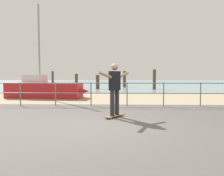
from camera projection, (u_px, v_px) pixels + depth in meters
name	position (u px, v px, depth m)	size (l,w,h in m)	color
ground_plane	(102.00, 138.00, 4.42)	(24.00, 10.00, 0.04)	#514C49
beach_strip	(113.00, 98.00, 12.40)	(24.00, 6.00, 0.04)	tan
sea_surface	(117.00, 83.00, 40.33)	(72.00, 50.00, 0.04)	#75939E
railing_fence	(73.00, 90.00, 9.02)	(14.36, 0.05, 1.05)	slate
sailboat	(47.00, 89.00, 12.25)	(5.03, 1.78, 5.58)	#B21E23
skateboard	(115.00, 116.00, 6.49)	(0.64, 0.76, 0.08)	brown
skateboarder	(115.00, 86.00, 6.43)	(0.95, 1.21, 1.65)	#26262B
groyne_post_0	(53.00, 79.00, 23.89)	(0.26, 0.26, 1.90)	#513826
groyne_post_1	(76.00, 81.00, 23.76)	(0.34, 0.34, 1.60)	#513826
groyne_post_2	(98.00, 82.00, 20.65)	(0.37, 0.37, 1.44)	#513826
groyne_post_3	(124.00, 79.00, 24.05)	(0.36, 0.36, 1.91)	#513826
groyne_post_4	(154.00, 80.00, 19.91)	(0.31, 0.31, 1.97)	#513826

